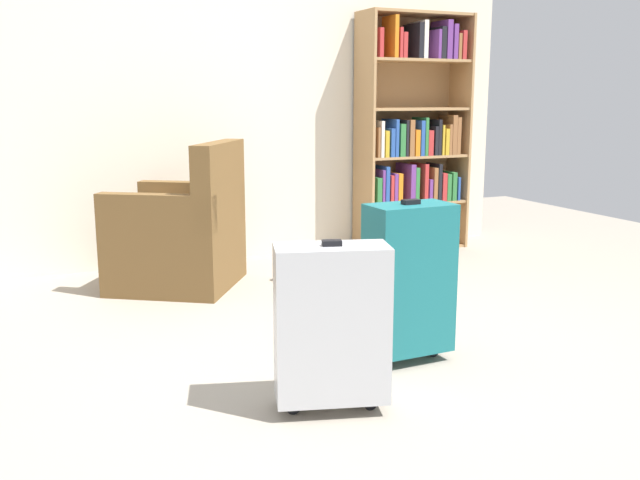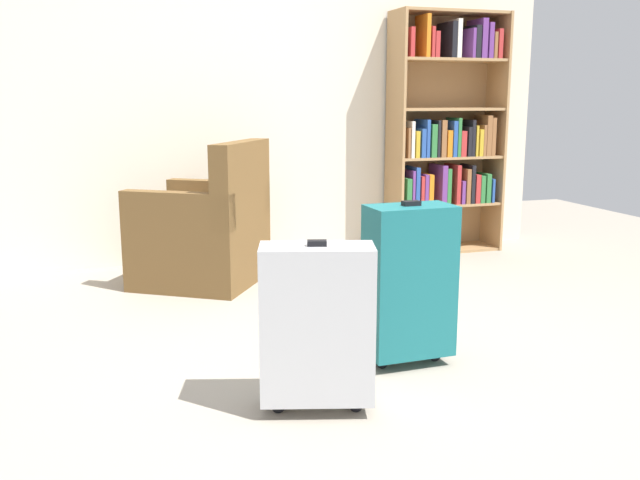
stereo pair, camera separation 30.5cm
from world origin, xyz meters
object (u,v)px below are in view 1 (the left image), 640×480
object	(u,v)px
bookshelf	(413,132)
mug	(284,274)
suitcase_silver	(332,324)
suitcase_teal	(409,279)
armchair	(182,236)

from	to	relation	value
bookshelf	mug	world-z (taller)	bookshelf
bookshelf	suitcase_silver	world-z (taller)	bookshelf
suitcase_teal	armchair	bearing A→B (deg)	110.87
armchair	mug	xyz separation A→B (m)	(0.62, -0.14, -0.27)
bookshelf	suitcase_silver	bearing A→B (deg)	-126.43
armchair	mug	bearing A→B (deg)	-12.90
bookshelf	armchair	bearing A→B (deg)	-167.41
suitcase_teal	mug	bearing A→B (deg)	90.59
mug	suitcase_teal	size ratio (longest dim) A/B	0.16
bookshelf	suitcase_silver	xyz separation A→B (m)	(-1.78, -2.41, -0.56)
armchair	suitcase_silver	bearing A→B (deg)	-86.92
bookshelf	armchair	size ratio (longest dim) A/B	1.83
bookshelf	mug	distance (m)	1.63
mug	suitcase_silver	xyz separation A→B (m)	(-0.51, -1.85, 0.29)
bookshelf	suitcase_teal	size ratio (longest dim) A/B	2.43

